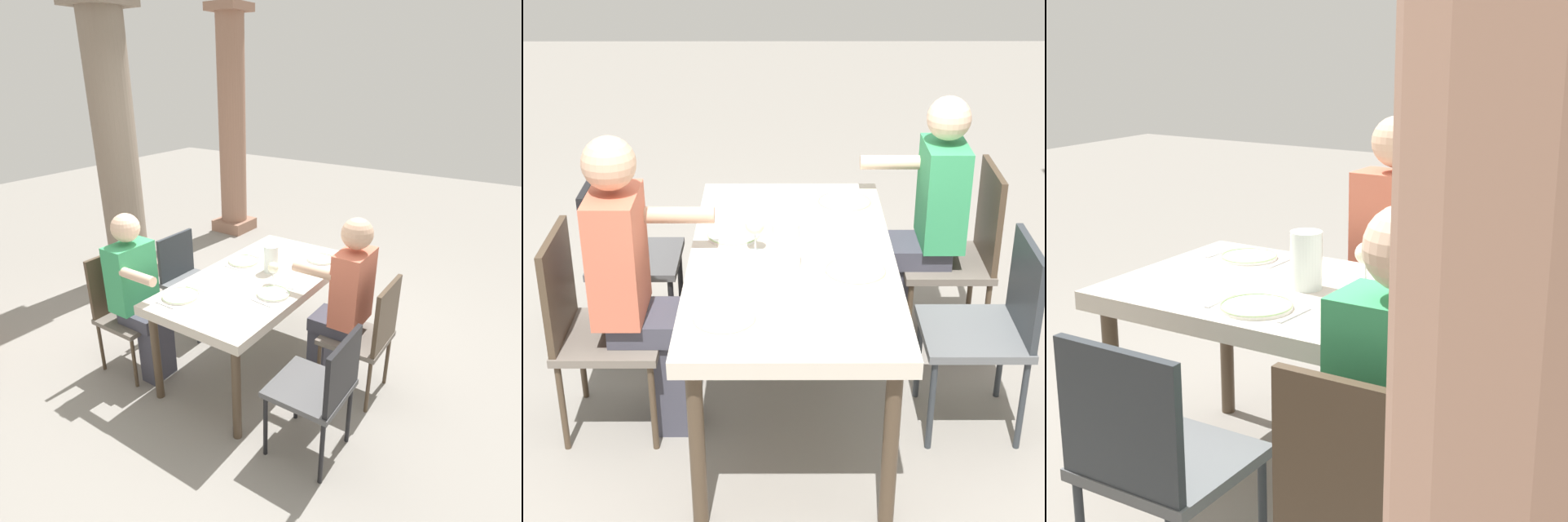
{
  "view_description": "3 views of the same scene",
  "coord_description": "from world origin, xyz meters",
  "views": [
    {
      "loc": [
        -2.54,
        -1.73,
        2.21
      ],
      "look_at": [
        0.08,
        0.02,
        0.87
      ],
      "focal_mm": 30.79,
      "sensor_mm": 36.0,
      "label": 1
    },
    {
      "loc": [
        3.25,
        -0.04,
        2.34
      ],
      "look_at": [
        0.14,
        -0.03,
        0.81
      ],
      "focal_mm": 58.87,
      "sensor_mm": 36.0,
      "label": 2
    },
    {
      "loc": [
        -1.37,
        2.47,
        1.68
      ],
      "look_at": [
        0.1,
        0.05,
        0.9
      ],
      "focal_mm": 58.29,
      "sensor_mm": 36.0,
      "label": 3
    }
  ],
  "objects": [
    {
      "name": "spoon_3",
      "position": [
        0.71,
        -0.25,
        0.77
      ],
      "size": [
        0.02,
        0.17,
        0.01
      ],
      "primitive_type": "cube",
      "rotation": [
        0.0,
        0.0,
        -0.03
      ],
      "color": "silver",
      "rests_on": "dining_table"
    },
    {
      "name": "chair_west_north",
      "position": [
        -0.59,
        0.86,
        0.53
      ],
      "size": [
        0.44,
        0.44,
        0.94
      ],
      "color": "#6A6158",
      "rests_on": "ground"
    },
    {
      "name": "chair_mid_north",
      "position": [
        0.12,
        0.85,
        0.51
      ],
      "size": [
        0.44,
        0.44,
        0.88
      ],
      "color": "#5B5E61",
      "rests_on": "ground"
    },
    {
      "name": "fork_2",
      "position": [
        0.02,
        0.26,
        0.77
      ],
      "size": [
        0.03,
        0.17,
        0.01
      ],
      "primitive_type": "cube",
      "rotation": [
        0.0,
        0.0,
        -0.06
      ],
      "color": "silver",
      "rests_on": "dining_table"
    },
    {
      "name": "plate_0",
      "position": [
        -0.57,
        0.26,
        0.78
      ],
      "size": [
        0.26,
        0.26,
        0.02
      ],
      "color": "white",
      "rests_on": "dining_table"
    },
    {
      "name": "fork_0",
      "position": [
        -0.72,
        0.26,
        0.77
      ],
      "size": [
        0.02,
        0.17,
        0.01
      ],
      "primitive_type": "cube",
      "rotation": [
        0.0,
        0.0,
        -0.01
      ],
      "color": "silver",
      "rests_on": "dining_table"
    },
    {
      "name": "spoon_0",
      "position": [
        -0.42,
        0.26,
        0.77
      ],
      "size": [
        0.02,
        0.17,
        0.01
      ],
      "primitive_type": "cube",
      "rotation": [
        0.0,
        0.0,
        0.02
      ],
      "color": "silver",
      "rests_on": "dining_table"
    },
    {
      "name": "chair_west_south",
      "position": [
        -0.59,
        -0.85,
        0.52
      ],
      "size": [
        0.44,
        0.44,
        0.87
      ],
      "color": "#4F4F50",
      "rests_on": "ground"
    },
    {
      "name": "plate_3",
      "position": [
        0.56,
        -0.25,
        0.78
      ],
      "size": [
        0.23,
        0.23,
        0.02
      ],
      "color": "white",
      "rests_on": "dining_table"
    },
    {
      "name": "chair_mid_south",
      "position": [
        0.12,
        -0.86,
        0.52
      ],
      "size": [
        0.44,
        0.44,
        0.91
      ],
      "color": "#6A6158",
      "rests_on": "ground"
    },
    {
      "name": "water_pitcher",
      "position": [
        0.15,
        -0.03,
        0.86
      ],
      "size": [
        0.12,
        0.12,
        0.21
      ],
      "color": "white",
      "rests_on": "dining_table"
    },
    {
      "name": "dining_table",
      "position": [
        0.0,
        0.0,
        0.7
      ],
      "size": [
        1.67,
        0.87,
        0.77
      ],
      "color": "beige",
      "rests_on": "ground"
    },
    {
      "name": "ground_plane",
      "position": [
        0.0,
        0.0,
        0.0
      ],
      "size": [
        16.0,
        16.0,
        0.0
      ],
      "primitive_type": "plane",
      "color": "gray"
    },
    {
      "name": "plate_1",
      "position": [
        -0.18,
        -0.26,
        0.78
      ],
      "size": [
        0.23,
        0.23,
        0.02
      ],
      "color": "white",
      "rests_on": "dining_table"
    },
    {
      "name": "fork_3",
      "position": [
        0.41,
        -0.25,
        0.77
      ],
      "size": [
        0.02,
        0.17,
        0.01
      ],
      "primitive_type": "cube",
      "rotation": [
        0.0,
        0.0,
        -0.01
      ],
      "color": "silver",
      "rests_on": "dining_table"
    },
    {
      "name": "diner_woman_green",
      "position": [
        0.12,
        -0.65,
        0.72
      ],
      "size": [
        0.35,
        0.5,
        1.33
      ],
      "color": "#3F3F4C",
      "rests_on": "ground"
    },
    {
      "name": "diner_man_white",
      "position": [
        -0.59,
        0.67,
        0.69
      ],
      "size": [
        0.35,
        0.49,
        1.29
      ],
      "color": "#3F3F4C",
      "rests_on": "ground"
    },
    {
      "name": "wine_glass_1",
      "position": [
        -0.03,
        -0.16,
        0.89
      ],
      "size": [
        0.08,
        0.08,
        0.17
      ],
      "color": "white",
      "rests_on": "dining_table"
    },
    {
      "name": "spoon_2",
      "position": [
        0.32,
        0.26,
        0.77
      ],
      "size": [
        0.03,
        0.17,
        0.01
      ],
      "primitive_type": "cube",
      "rotation": [
        0.0,
        0.0,
        0.05
      ],
      "color": "silver",
      "rests_on": "dining_table"
    },
    {
      "name": "plate_2",
      "position": [
        0.17,
        0.26,
        0.78
      ],
      "size": [
        0.25,
        0.25,
        0.02
      ],
      "color": "white",
      "rests_on": "dining_table"
    },
    {
      "name": "spoon_1",
      "position": [
        -0.03,
        -0.26,
        0.77
      ],
      "size": [
        0.03,
        0.17,
        0.01
      ],
      "primitive_type": "cube",
      "rotation": [
        0.0,
        0.0,
        0.05
      ],
      "color": "silver",
      "rests_on": "dining_table"
    },
    {
      "name": "fork_1",
      "position": [
        -0.33,
        -0.26,
        0.77
      ],
      "size": [
        0.03,
        0.17,
        0.01
      ],
      "primitive_type": "cube",
      "rotation": [
        0.0,
        0.0,
        -0.11
      ],
      "color": "silver",
      "rests_on": "dining_table"
    }
  ]
}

